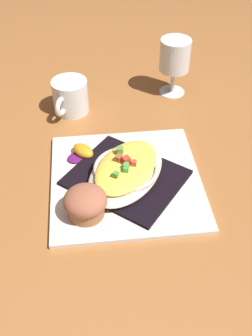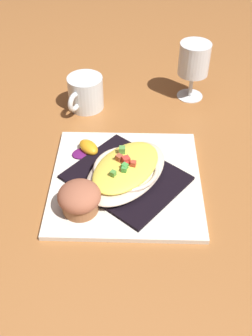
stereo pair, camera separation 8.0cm
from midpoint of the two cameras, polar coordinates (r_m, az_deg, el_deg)
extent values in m
plane|color=#A06332|center=(0.83, -2.76, -2.19)|extent=(2.60, 2.60, 0.00)
cube|color=white|center=(0.82, -2.78, -1.93)|extent=(0.33, 0.33, 0.01)
cube|color=black|center=(0.82, -2.80, -1.49)|extent=(0.27, 0.26, 0.01)
ellipsoid|color=beige|center=(0.80, -2.83, -0.66)|extent=(0.21, 0.24, 0.03)
torus|color=beige|center=(0.80, -2.86, -0.20)|extent=(0.17, 0.17, 0.01)
ellipsoid|color=#EAD14A|center=(0.79, -2.87, 0.04)|extent=(0.17, 0.20, 0.02)
cube|color=#569845|center=(0.81, -3.68, 2.41)|extent=(0.01, 0.01, 0.01)
cube|color=#CE3E30|center=(0.79, -3.17, 1.12)|extent=(0.01, 0.01, 0.01)
cube|color=#B05034|center=(0.79, -3.93, 1.25)|extent=(0.02, 0.02, 0.01)
cube|color=#CA4630|center=(0.78, -1.82, 0.60)|extent=(0.01, 0.01, 0.01)
cube|color=green|center=(0.77, -3.10, -0.29)|extent=(0.01, 0.01, 0.01)
cube|color=red|center=(0.78, -3.10, 0.51)|extent=(0.01, 0.01, 0.01)
cube|color=red|center=(0.78, -2.72, 1.01)|extent=(0.02, 0.02, 0.01)
cube|color=green|center=(0.77, -3.17, 0.11)|extent=(0.01, 0.01, 0.01)
cube|color=#549A3F|center=(0.76, -4.47, -1.04)|extent=(0.01, 0.01, 0.01)
cylinder|color=#9E613A|center=(0.75, -8.66, -5.85)|extent=(0.07, 0.07, 0.03)
ellipsoid|color=#A25C42|center=(0.74, -8.84, -4.68)|extent=(0.08, 0.08, 0.05)
ellipsoid|color=#4C0F23|center=(0.73, -8.93, -4.14)|extent=(0.03, 0.03, 0.01)
ellipsoid|color=#5E175B|center=(0.87, -9.35, 1.39)|extent=(0.06, 0.06, 0.01)
ellipsoid|color=orange|center=(0.87, -8.64, 2.29)|extent=(0.06, 0.06, 0.02)
cylinder|color=white|center=(1.01, -10.09, 9.81)|extent=(0.09, 0.09, 0.08)
torus|color=white|center=(0.98, -11.45, 8.38)|extent=(0.03, 0.05, 0.05)
cylinder|color=#4C2D14|center=(1.03, -9.91, 8.61)|extent=(0.07, 0.07, 0.03)
cylinder|color=white|center=(1.09, 4.35, 10.60)|extent=(0.07, 0.07, 0.00)
cylinder|color=white|center=(1.07, 4.45, 12.11)|extent=(0.01, 0.01, 0.06)
cylinder|color=white|center=(1.04, 4.66, 15.46)|extent=(0.08, 0.08, 0.08)
cylinder|color=silver|center=(1.05, 4.60, 14.51)|extent=(0.06, 0.06, 0.04)
camera|label=1|loc=(0.04, -92.87, -2.67)|focal=43.43mm
camera|label=2|loc=(0.04, 87.13, 2.67)|focal=43.43mm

